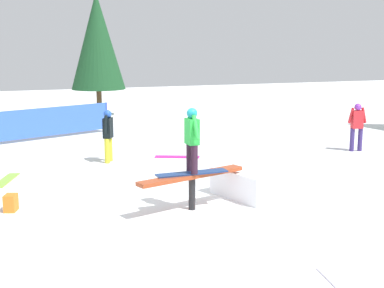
# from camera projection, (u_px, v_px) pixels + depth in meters

# --- Properties ---
(ground_plane) EXTENTS (60.00, 60.00, 0.00)m
(ground_plane) POSITION_uv_depth(u_px,v_px,m) (192.00, 209.00, 10.71)
(ground_plane) COLOR white
(rail_feature) EXTENTS (2.42, 0.97, 0.74)m
(rail_feature) POSITION_uv_depth(u_px,v_px,m) (192.00, 179.00, 10.60)
(rail_feature) COLOR black
(rail_feature) RESTS_ON ground
(snow_kicker_ramp) EXTENTS (2.15, 1.95, 0.60)m
(snow_kicker_ramp) POSITION_uv_depth(u_px,v_px,m) (262.00, 180.00, 11.82)
(snow_kicker_ramp) COLOR white
(snow_kicker_ramp) RESTS_ON ground
(main_rider_on_rail) EXTENTS (1.47, 0.70, 1.31)m
(main_rider_on_rail) POSITION_uv_depth(u_px,v_px,m) (192.00, 142.00, 10.46)
(main_rider_on_rail) COLOR navy
(main_rider_on_rail) RESTS_ON rail_feature
(bystander_black) EXTENTS (0.39, 0.62, 1.47)m
(bystander_black) POSITION_uv_depth(u_px,v_px,m) (108.00, 133.00, 14.85)
(bystander_black) COLOR gold
(bystander_black) RESTS_ON ground
(bystander_red) EXTENTS (0.61, 0.27, 1.48)m
(bystander_red) POSITION_uv_depth(u_px,v_px,m) (357.00, 124.00, 16.40)
(bystander_red) COLOR navy
(bystander_red) RESTS_ON ground
(loose_snowboard_white) EXTENTS (0.49, 1.29, 0.02)m
(loose_snowboard_white) POSITION_uv_depth(u_px,v_px,m) (345.00, 286.00, 7.28)
(loose_snowboard_white) COLOR white
(loose_snowboard_white) RESTS_ON ground
(loose_snowboard_lime) EXTENTS (0.72, 1.38, 0.02)m
(loose_snowboard_lime) POSITION_uv_depth(u_px,v_px,m) (6.00, 180.00, 12.96)
(loose_snowboard_lime) COLOR #8ED836
(loose_snowboard_lime) RESTS_ON ground
(loose_snowboard_magenta) EXTENTS (1.30, 0.78, 0.02)m
(loose_snowboard_magenta) POSITION_uv_depth(u_px,v_px,m) (177.00, 157.00, 15.63)
(loose_snowboard_magenta) COLOR #CC1C99
(loose_snowboard_magenta) RESTS_ON ground
(backpack_on_snow) EXTENTS (0.31, 0.36, 0.34)m
(backpack_on_snow) POSITION_uv_depth(u_px,v_px,m) (11.00, 203.00, 10.57)
(backpack_on_snow) COLOR orange
(backpack_on_snow) RESTS_ON ground
(safety_fence) EXTENTS (5.51, 2.23, 1.10)m
(safety_fence) POSITION_uv_depth(u_px,v_px,m) (34.00, 123.00, 18.21)
(safety_fence) COLOR blue
(safety_fence) RESTS_ON ground
(pine_tree_near) EXTENTS (2.45, 2.45, 5.56)m
(pine_tree_near) POSITION_uv_depth(u_px,v_px,m) (97.00, 41.00, 24.08)
(pine_tree_near) COLOR #4C331E
(pine_tree_near) RESTS_ON ground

